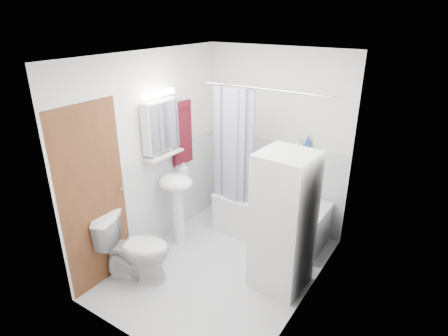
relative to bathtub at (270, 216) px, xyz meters
The scene contains 20 objects.
floor 0.98m from the bathtub, 100.09° to the right, with size 2.60×2.60×0.00m, color silver.
room_walls 1.51m from the bathtub, 100.09° to the right, with size 2.60×2.60×2.60m.
wainscot 0.71m from the bathtub, 104.63° to the right, with size 1.98×2.58×2.58m.
door 1.97m from the bathtub, 127.15° to the right, with size 0.05×2.00×2.00m.
bathtub is the anchor object (origin of this frame).
tub_spout 0.69m from the bathtub, 58.78° to the left, with size 0.04×0.04×0.12m, color silver.
curtain_rod 1.72m from the bathtub, 90.00° to the right, with size 0.02×0.02×1.61m, color silver.
shower_curtain 1.08m from the bathtub, 147.02° to the right, with size 0.55×0.02×1.45m.
sink 1.27m from the bathtub, 139.61° to the right, with size 0.44×0.37×1.04m.
medicine_cabinet 1.85m from the bathtub, 142.50° to the right, with size 0.13×0.50×0.71m.
shelf 1.61m from the bathtub, 142.11° to the right, with size 0.18×0.54×0.03m, color silver.
shower_caddy 0.94m from the bathtub, 52.00° to the left, with size 0.22×0.06×0.02m, color silver.
towel 1.58m from the bathtub, 159.88° to the right, with size 0.07×0.35×0.84m.
washer_dryer 1.04m from the bathtub, 56.68° to the right, with size 0.58×0.57×1.53m.
toilet 1.80m from the bathtub, 118.69° to the right, with size 0.43×0.77×0.76m, color white.
soap_pump 1.28m from the bathtub, 142.52° to the right, with size 0.08×0.17×0.08m, color gray.
shelf_bottle 1.72m from the bathtub, 137.37° to the right, with size 0.07×0.18×0.07m, color gray.
shelf_cup 1.59m from the bathtub, 146.40° to the right, with size 0.10×0.09×0.10m, color gray.
shampoo_a 1.00m from the bathtub, 59.78° to the left, with size 0.13×0.17×0.13m, color gray.
shampoo_b 1.00m from the bathtub, 46.25° to the left, with size 0.08×0.21×0.08m, color #2849A2.
Camera 1 is at (1.99, -2.99, 2.78)m, focal length 30.00 mm.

